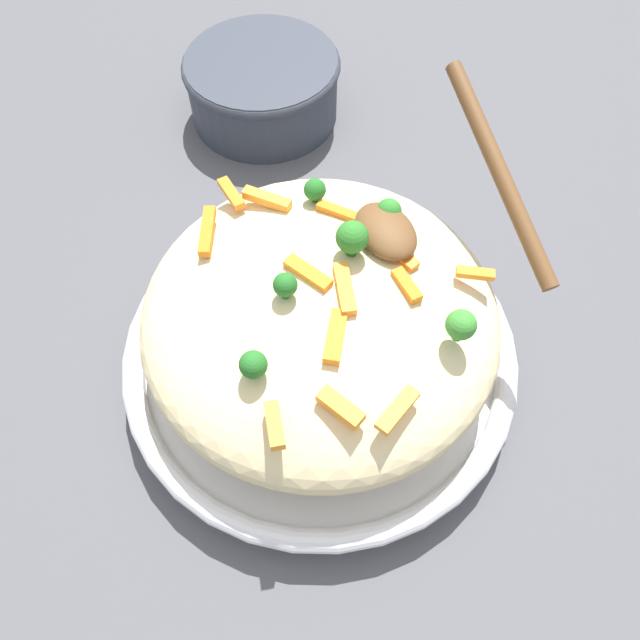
{
  "coord_description": "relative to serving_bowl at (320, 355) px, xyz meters",
  "views": [
    {
      "loc": [
        0.22,
        -0.11,
        0.47
      ],
      "look_at": [
        0.0,
        0.0,
        0.08
      ],
      "focal_mm": 34.55,
      "sensor_mm": 36.0,
      "label": 1
    }
  ],
  "objects": [
    {
      "name": "ground_plane",
      "position": [
        0.0,
        0.0,
        -0.02
      ],
      "size": [
        2.4,
        2.4,
        0.0
      ],
      "primitive_type": "plane",
      "color": "#4C4C51"
    },
    {
      "name": "serving_bowl",
      "position": [
        0.0,
        0.0,
        0.0
      ],
      "size": [
        0.32,
        0.32,
        0.04
      ],
      "color": "silver",
      "rests_on": "ground_plane"
    },
    {
      "name": "pasta_mound",
      "position": [
        0.0,
        0.0,
        0.06
      ],
      "size": [
        0.27,
        0.27,
        0.09
      ],
      "primitive_type": "ellipsoid",
      "color": "beige",
      "rests_on": "serving_bowl"
    },
    {
      "name": "carrot_piece_0",
      "position": [
        0.1,
        -0.0,
        0.1
      ],
      "size": [
        0.02,
        0.04,
        0.01
      ],
      "primitive_type": "cube",
      "rotation": [
        0.0,
        0.0,
        5.12
      ],
      "color": "orange",
      "rests_on": "pasta_mound"
    },
    {
      "name": "carrot_piece_1",
      "position": [
        0.08,
        -0.07,
        0.1
      ],
      "size": [
        0.03,
        0.02,
        0.01
      ],
      "primitive_type": "cube",
      "rotation": [
        0.0,
        0.0,
        6.0
      ],
      "color": "orange",
      "rests_on": "pasta_mound"
    },
    {
      "name": "carrot_piece_2",
      "position": [
        -0.01,
        -0.01,
        0.11
      ],
      "size": [
        0.04,
        0.02,
        0.01
      ],
      "primitive_type": "cube",
      "rotation": [
        0.0,
        0.0,
        3.55
      ],
      "color": "orange",
      "rests_on": "pasta_mound"
    },
    {
      "name": "carrot_piece_3",
      "position": [
        -0.08,
        -0.05,
        0.1
      ],
      "size": [
        0.04,
        0.03,
        0.01
      ],
      "primitive_type": "cube",
      "rotation": [
        0.0,
        0.0,
        5.8
      ],
      "color": "orange",
      "rests_on": "pasta_mound"
    },
    {
      "name": "carrot_piece_4",
      "position": [
        -0.05,
        0.04,
        0.1
      ],
      "size": [
        0.04,
        0.03,
        0.01
      ],
      "primitive_type": "cube",
      "rotation": [
        0.0,
        0.0,
        3.79
      ],
      "color": "orange",
      "rests_on": "pasta_mound"
    },
    {
      "name": "carrot_piece_5",
      "position": [
        0.04,
        0.1,
        0.1
      ],
      "size": [
        0.02,
        0.03,
        0.01
      ],
      "primitive_type": "cube",
      "rotation": [
        0.0,
        0.0,
        4.1
      ],
      "color": "orange",
      "rests_on": "pasta_mound"
    },
    {
      "name": "carrot_piece_6",
      "position": [
        0.01,
        0.01,
        0.11
      ],
      "size": [
        0.04,
        0.02,
        0.01
      ],
      "primitive_type": "cube",
      "rotation": [
        0.0,
        0.0,
        2.81
      ],
      "color": "orange",
      "rests_on": "pasta_mound"
    },
    {
      "name": "carrot_piece_7",
      "position": [
        -0.09,
        -0.0,
        0.1
      ],
      "size": [
        0.04,
        0.03,
        0.01
      ],
      "primitive_type": "cube",
      "rotation": [
        0.0,
        0.0,
        0.68
      ],
      "color": "orange",
      "rests_on": "pasta_mound"
    },
    {
      "name": "carrot_piece_8",
      "position": [
        -0.0,
        0.06,
        0.1
      ],
      "size": [
        0.04,
        0.02,
        0.01
      ],
      "primitive_type": "cube",
      "rotation": [
        0.0,
        0.0,
        3.41
      ],
      "color": "orange",
      "rests_on": "pasta_mound"
    },
    {
      "name": "carrot_piece_9",
      "position": [
        -0.11,
        -0.02,
        0.1
      ],
      "size": [
        0.03,
        0.01,
        0.01
      ],
      "primitive_type": "cube",
      "rotation": [
        0.0,
        0.0,
        0.06
      ],
      "color": "orange",
      "rests_on": "pasta_mound"
    },
    {
      "name": "carrot_piece_10",
      "position": [
        0.09,
        -0.03,
        0.1
      ],
      "size": [
        0.03,
        0.02,
        0.01
      ],
      "primitive_type": "cube",
      "rotation": [
        0.0,
        0.0,
        0.4
      ],
      "color": "orange",
      "rests_on": "pasta_mound"
    },
    {
      "name": "carrot_piece_11",
      "position": [
        0.04,
        -0.01,
        0.1
      ],
      "size": [
        0.04,
        0.03,
        0.01
      ],
      "primitive_type": "cube",
      "rotation": [
        0.0,
        0.0,
        2.51
      ],
      "color": "orange",
      "rests_on": "pasta_mound"
    },
    {
      "name": "carrot_piece_12",
      "position": [
        0.03,
        0.05,
        0.1
      ],
      "size": [
        0.03,
        0.01,
        0.01
      ],
      "primitive_type": "cube",
      "rotation": [
        0.0,
        0.0,
        3.15
      ],
      "color": "orange",
      "rests_on": "pasta_mound"
    },
    {
      "name": "broccoli_floret_0",
      "position": [
        0.0,
        -0.03,
        0.12
      ],
      "size": [
        0.02,
        0.02,
        0.02
      ],
      "color": "#205B1C",
      "rests_on": "pasta_mound"
    },
    {
      "name": "broccoli_floret_1",
      "position": [
        0.04,
        -0.07,
        0.11
      ],
      "size": [
        0.02,
        0.02,
        0.02
      ],
      "color": "#205B1C",
      "rests_on": "pasta_mound"
    },
    {
      "name": "broccoli_floret_2",
      "position": [
        0.08,
        0.06,
        0.11
      ],
      "size": [
        0.02,
        0.02,
        0.03
      ],
      "color": "#377928",
      "rests_on": "pasta_mound"
    },
    {
      "name": "broccoli_floret_3",
      "position": [
        -0.03,
        0.07,
        0.11
      ],
      "size": [
        0.02,
        0.02,
        0.02
      ],
      "color": "#296820",
      "rests_on": "pasta_mound"
    },
    {
      "name": "broccoli_floret_4",
      "position": [
        -0.01,
        0.03,
        0.12
      ],
      "size": [
        0.02,
        0.02,
        0.03
      ],
      "color": "#296820",
      "rests_on": "pasta_mound"
    },
    {
      "name": "broccoli_floret_5",
      "position": [
        -0.08,
        0.03,
        0.11
      ],
      "size": [
        0.02,
        0.02,
        0.02
      ],
      "color": "#205B1C",
      "rests_on": "pasta_mound"
    },
    {
      "name": "serving_spoon",
      "position": [
        -0.01,
        0.09,
        0.12
      ],
      "size": [
        0.17,
        0.12,
        0.07
      ],
      "color": "brown",
      "rests_on": "pasta_mound"
    },
    {
      "name": "companion_bowl",
      "position": [
        -0.32,
        0.09,
        0.02
      ],
      "size": [
        0.17,
        0.17,
        0.07
      ],
      "color": "#333842",
      "rests_on": "ground_plane"
    }
  ]
}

